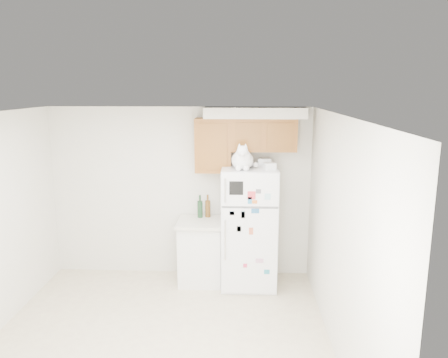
# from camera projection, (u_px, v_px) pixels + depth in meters

# --- Properties ---
(ground_plane) EXTENTS (3.80, 4.00, 0.01)m
(ground_plane) POSITION_uv_depth(u_px,v_px,m) (158.00, 348.00, 4.74)
(ground_plane) COLOR beige
(room_shell) EXTENTS (3.84, 4.04, 2.52)m
(room_shell) POSITION_uv_depth(u_px,v_px,m) (168.00, 193.00, 4.63)
(room_shell) COLOR silver
(room_shell) RESTS_ON ground_plane
(refrigerator) EXTENTS (0.76, 0.78, 1.70)m
(refrigerator) POSITION_uv_depth(u_px,v_px,m) (249.00, 227.00, 6.10)
(refrigerator) COLOR white
(refrigerator) RESTS_ON ground_plane
(base_counter) EXTENTS (0.64, 0.64, 0.92)m
(base_counter) POSITION_uv_depth(u_px,v_px,m) (201.00, 251.00, 6.28)
(base_counter) COLOR white
(base_counter) RESTS_ON ground_plane
(cat) EXTENTS (0.36, 0.53, 0.37)m
(cat) POSITION_uv_depth(u_px,v_px,m) (243.00, 159.00, 5.76)
(cat) COLOR white
(cat) RESTS_ON refrigerator
(storage_box_back) EXTENTS (0.19, 0.15, 0.10)m
(storage_box_back) POSITION_uv_depth(u_px,v_px,m) (265.00, 162.00, 6.06)
(storage_box_back) COLOR white
(storage_box_back) RESTS_ON refrigerator
(storage_box_front) EXTENTS (0.18, 0.15, 0.09)m
(storage_box_front) POSITION_uv_depth(u_px,v_px,m) (270.00, 166.00, 5.77)
(storage_box_front) COLOR white
(storage_box_front) RESTS_ON refrigerator
(bottle_green) EXTENTS (0.08, 0.08, 0.33)m
(bottle_green) POSITION_uv_depth(u_px,v_px,m) (200.00, 206.00, 6.29)
(bottle_green) COLOR #19381E
(bottle_green) RESTS_ON base_counter
(bottle_amber) EXTENTS (0.08, 0.08, 0.33)m
(bottle_amber) POSITION_uv_depth(u_px,v_px,m) (208.00, 206.00, 6.31)
(bottle_amber) COLOR #593814
(bottle_amber) RESTS_ON base_counter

